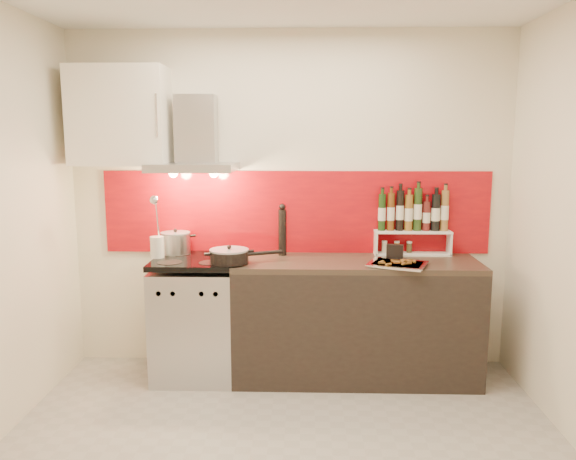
{
  "coord_description": "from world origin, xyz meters",
  "views": [
    {
      "loc": [
        0.11,
        -2.95,
        1.79
      ],
      "look_at": [
        0.0,
        0.95,
        1.15
      ],
      "focal_mm": 35.0,
      "sensor_mm": 36.0,
      "label": 1
    }
  ],
  "objects_px": {
    "counter": "(355,319)",
    "baking_tray": "(398,264)",
    "saute_pan": "(230,256)",
    "range_stove": "(196,319)",
    "stock_pot": "(176,243)",
    "pepper_mill": "(282,230)"
  },
  "relations": [
    {
      "from": "range_stove",
      "to": "saute_pan",
      "type": "relative_size",
      "value": 1.77
    },
    {
      "from": "range_stove",
      "to": "stock_pot",
      "type": "relative_size",
      "value": 4.03
    },
    {
      "from": "counter",
      "to": "stock_pot",
      "type": "height_order",
      "value": "stock_pot"
    },
    {
      "from": "baking_tray",
      "to": "pepper_mill",
      "type": "bearing_deg",
      "value": 156.99
    },
    {
      "from": "counter",
      "to": "saute_pan",
      "type": "distance_m",
      "value": 1.06
    },
    {
      "from": "pepper_mill",
      "to": "counter",
      "type": "bearing_deg",
      "value": -17.53
    },
    {
      "from": "range_stove",
      "to": "stock_pot",
      "type": "xyz_separation_m",
      "value": [
        -0.18,
        0.17,
        0.55
      ]
    },
    {
      "from": "range_stove",
      "to": "saute_pan",
      "type": "bearing_deg",
      "value": -25.82
    },
    {
      "from": "saute_pan",
      "to": "counter",
      "type": "bearing_deg",
      "value": 8.93
    },
    {
      "from": "stock_pot",
      "to": "baking_tray",
      "type": "distance_m",
      "value": 1.69
    },
    {
      "from": "stock_pot",
      "to": "range_stove",
      "type": "bearing_deg",
      "value": -44.56
    },
    {
      "from": "counter",
      "to": "stock_pot",
      "type": "bearing_deg",
      "value": 173.01
    },
    {
      "from": "range_stove",
      "to": "pepper_mill",
      "type": "bearing_deg",
      "value": 15.48
    },
    {
      "from": "saute_pan",
      "to": "baking_tray",
      "type": "bearing_deg",
      "value": -1.59
    },
    {
      "from": "saute_pan",
      "to": "pepper_mill",
      "type": "xyz_separation_m",
      "value": [
        0.36,
        0.32,
        0.13
      ]
    },
    {
      "from": "counter",
      "to": "baking_tray",
      "type": "relative_size",
      "value": 3.81
    },
    {
      "from": "range_stove",
      "to": "pepper_mill",
      "type": "xyz_separation_m",
      "value": [
        0.65,
        0.18,
        0.65
      ]
    },
    {
      "from": "range_stove",
      "to": "baking_tray",
      "type": "relative_size",
      "value": 1.93
    },
    {
      "from": "counter",
      "to": "saute_pan",
      "type": "height_order",
      "value": "saute_pan"
    },
    {
      "from": "range_stove",
      "to": "pepper_mill",
      "type": "height_order",
      "value": "pepper_mill"
    },
    {
      "from": "stock_pot",
      "to": "pepper_mill",
      "type": "distance_m",
      "value": 0.83
    },
    {
      "from": "saute_pan",
      "to": "stock_pot",
      "type": "bearing_deg",
      "value": 146.0
    }
  ]
}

